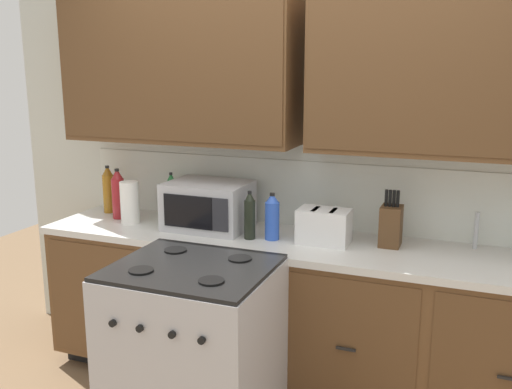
{
  "coord_description": "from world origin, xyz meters",
  "views": [
    {
      "loc": [
        0.91,
        -2.6,
        1.86
      ],
      "look_at": [
        -0.22,
        0.27,
        1.17
      ],
      "focal_mm": 39.71,
      "sensor_mm": 36.0,
      "label": 1
    }
  ],
  "objects_px": {
    "bottle_amber": "(108,190)",
    "bottle_green": "(172,196)",
    "bottle_blue": "(272,217)",
    "bottle_red": "(118,194)",
    "paper_towel_roll": "(130,202)",
    "toaster": "(324,226)",
    "stove_range": "(194,355)",
    "microwave": "(208,205)",
    "bottle_dark": "(250,216)",
    "knife_block": "(391,225)"
  },
  "relations": [
    {
      "from": "bottle_blue",
      "to": "bottle_red",
      "type": "distance_m",
      "value": 1.07
    },
    {
      "from": "bottle_green",
      "to": "bottle_blue",
      "type": "bearing_deg",
      "value": -14.34
    },
    {
      "from": "stove_range",
      "to": "bottle_amber",
      "type": "relative_size",
      "value": 3.02
    },
    {
      "from": "toaster",
      "to": "bottle_dark",
      "type": "distance_m",
      "value": 0.42
    },
    {
      "from": "microwave",
      "to": "paper_towel_roll",
      "type": "relative_size",
      "value": 1.85
    },
    {
      "from": "bottle_amber",
      "to": "toaster",
      "type": "bearing_deg",
      "value": -5.28
    },
    {
      "from": "bottle_amber",
      "to": "bottle_red",
      "type": "relative_size",
      "value": 0.98
    },
    {
      "from": "toaster",
      "to": "bottle_blue",
      "type": "distance_m",
      "value": 0.29
    },
    {
      "from": "bottle_amber",
      "to": "knife_block",
      "type": "bearing_deg",
      "value": -1.66
    },
    {
      "from": "stove_range",
      "to": "toaster",
      "type": "distance_m",
      "value": 0.96
    },
    {
      "from": "toaster",
      "to": "knife_block",
      "type": "distance_m",
      "value": 0.36
    },
    {
      "from": "paper_towel_roll",
      "to": "bottle_green",
      "type": "distance_m",
      "value": 0.27
    },
    {
      "from": "microwave",
      "to": "bottle_red",
      "type": "xyz_separation_m",
      "value": [
        -0.63,
        -0.0,
        0.02
      ]
    },
    {
      "from": "bottle_blue",
      "to": "bottle_amber",
      "type": "distance_m",
      "value": 1.23
    },
    {
      "from": "bottle_amber",
      "to": "bottle_green",
      "type": "xyz_separation_m",
      "value": [
        0.47,
        0.02,
        -0.01
      ]
    },
    {
      "from": "knife_block",
      "to": "microwave",
      "type": "bearing_deg",
      "value": -177.45
    },
    {
      "from": "bottle_amber",
      "to": "bottle_green",
      "type": "height_order",
      "value": "bottle_amber"
    },
    {
      "from": "bottle_blue",
      "to": "bottle_green",
      "type": "distance_m",
      "value": 0.77
    },
    {
      "from": "knife_block",
      "to": "toaster",
      "type": "bearing_deg",
      "value": -166.18
    },
    {
      "from": "bottle_dark",
      "to": "bottle_amber",
      "type": "distance_m",
      "value": 1.12
    },
    {
      "from": "toaster",
      "to": "bottle_red",
      "type": "distance_m",
      "value": 1.36
    },
    {
      "from": "knife_block",
      "to": "paper_towel_roll",
      "type": "xyz_separation_m",
      "value": [
        -1.57,
        -0.12,
        0.01
      ]
    },
    {
      "from": "paper_towel_roll",
      "to": "bottle_amber",
      "type": "height_order",
      "value": "bottle_amber"
    },
    {
      "from": "bottle_green",
      "to": "bottle_red",
      "type": "xyz_separation_m",
      "value": [
        -0.32,
        -0.12,
        0.01
      ]
    },
    {
      "from": "toaster",
      "to": "bottle_amber",
      "type": "height_order",
      "value": "bottle_amber"
    },
    {
      "from": "toaster",
      "to": "knife_block",
      "type": "relative_size",
      "value": 0.9
    },
    {
      "from": "toaster",
      "to": "microwave",
      "type": "bearing_deg",
      "value": 176.99
    },
    {
      "from": "knife_block",
      "to": "bottle_green",
      "type": "bearing_deg",
      "value": 177.16
    },
    {
      "from": "stove_range",
      "to": "paper_towel_roll",
      "type": "relative_size",
      "value": 3.65
    },
    {
      "from": "bottle_blue",
      "to": "bottle_red",
      "type": "relative_size",
      "value": 0.83
    },
    {
      "from": "bottle_blue",
      "to": "bottle_amber",
      "type": "relative_size",
      "value": 0.85
    },
    {
      "from": "bottle_blue",
      "to": "bottle_dark",
      "type": "bearing_deg",
      "value": -163.54
    },
    {
      "from": "toaster",
      "to": "bottle_green",
      "type": "distance_m",
      "value": 1.05
    },
    {
      "from": "paper_towel_roll",
      "to": "toaster",
      "type": "bearing_deg",
      "value": 1.6
    },
    {
      "from": "toaster",
      "to": "bottle_blue",
      "type": "height_order",
      "value": "bottle_blue"
    },
    {
      "from": "bottle_amber",
      "to": "microwave",
      "type": "bearing_deg",
      "value": -7.36
    },
    {
      "from": "stove_range",
      "to": "bottle_blue",
      "type": "distance_m",
      "value": 0.86
    },
    {
      "from": "bottle_blue",
      "to": "bottle_dark",
      "type": "relative_size",
      "value": 0.97
    },
    {
      "from": "bottle_green",
      "to": "bottle_red",
      "type": "distance_m",
      "value": 0.34
    },
    {
      "from": "bottle_blue",
      "to": "knife_block",
      "type": "bearing_deg",
      "value": 10.94
    },
    {
      "from": "paper_towel_roll",
      "to": "stove_range",
      "type": "bearing_deg",
      "value": -39.03
    },
    {
      "from": "paper_towel_roll",
      "to": "bottle_dark",
      "type": "distance_m",
      "value": 0.82
    },
    {
      "from": "toaster",
      "to": "bottle_green",
      "type": "height_order",
      "value": "bottle_green"
    },
    {
      "from": "bottle_dark",
      "to": "bottle_green",
      "type": "distance_m",
      "value": 0.67
    },
    {
      "from": "microwave",
      "to": "bottle_dark",
      "type": "distance_m",
      "value": 0.33
    },
    {
      "from": "bottle_dark",
      "to": "bottle_red",
      "type": "height_order",
      "value": "bottle_red"
    },
    {
      "from": "stove_range",
      "to": "bottle_amber",
      "type": "bearing_deg",
      "value": 142.86
    },
    {
      "from": "bottle_amber",
      "to": "bottle_green",
      "type": "bearing_deg",
      "value": 1.85
    },
    {
      "from": "toaster",
      "to": "bottle_green",
      "type": "relative_size",
      "value": 0.94
    },
    {
      "from": "knife_block",
      "to": "paper_towel_roll",
      "type": "distance_m",
      "value": 1.57
    }
  ]
}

